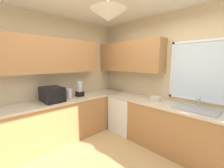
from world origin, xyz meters
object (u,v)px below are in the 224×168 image
object	(u,v)px
microwave	(52,94)
sink_assembly	(196,109)
dishwasher	(126,114)
blender_appliance	(80,89)
kettle	(69,93)
bowl	(155,99)

from	to	relation	value
microwave	sink_assembly	world-z (taller)	microwave
sink_assembly	dishwasher	bearing A→B (deg)	-178.63
sink_assembly	blender_appliance	world-z (taller)	blender_appliance
dishwasher	microwave	bearing A→B (deg)	-113.98
microwave	blender_appliance	size ratio (longest dim) A/B	1.33
dishwasher	microwave	xyz separation A→B (m)	(-0.66, -1.48, 0.61)
kettle	bowl	xyz separation A→B (m)	(1.39, 1.16, -0.07)
dishwasher	bowl	xyz separation A→B (m)	(0.75, 0.03, 0.51)
microwave	kettle	xyz separation A→B (m)	(0.02, 0.35, -0.03)
bowl	microwave	bearing A→B (deg)	-132.98
sink_assembly	microwave	bearing A→B (deg)	-144.89
kettle	bowl	size ratio (longest dim) A/B	1.07
microwave	blender_appliance	xyz separation A→B (m)	(0.00, 0.63, 0.02)
microwave	kettle	bearing A→B (deg)	86.76
microwave	bowl	bearing A→B (deg)	47.02
microwave	bowl	size ratio (longest dim) A/B	2.27
bowl	blender_appliance	bearing A→B (deg)	-147.94
dishwasher	microwave	size ratio (longest dim) A/B	1.77
microwave	kettle	world-z (taller)	microwave
dishwasher	kettle	distance (m)	1.42
sink_assembly	blender_appliance	xyz separation A→B (m)	(-2.16, -0.89, 0.15)
kettle	blender_appliance	distance (m)	0.28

